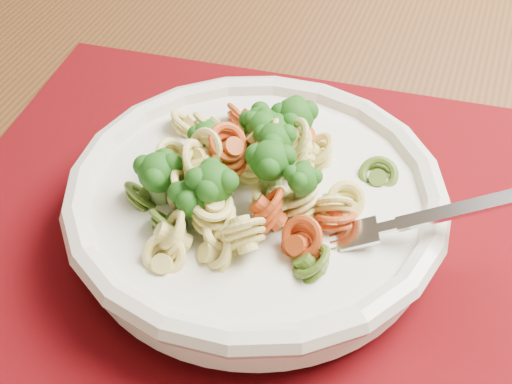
# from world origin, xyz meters

# --- Properties ---
(dining_table) EXTENTS (1.52, 1.15, 0.73)m
(dining_table) POSITION_xyz_m (-0.56, -0.51, 0.63)
(dining_table) COLOR #5A3119
(dining_table) RESTS_ON ground
(placemat) EXTENTS (0.54, 0.45, 0.00)m
(placemat) POSITION_xyz_m (-0.55, -0.63, 0.73)
(placemat) COLOR #5C030D
(placemat) RESTS_ON dining_table
(pasta_bowl) EXTENTS (0.27, 0.27, 0.05)m
(pasta_bowl) POSITION_xyz_m (-0.57, -0.63, 0.76)
(pasta_bowl) COLOR silver
(pasta_bowl) RESTS_ON placemat
(pasta_broccoli_heap) EXTENTS (0.22, 0.22, 0.06)m
(pasta_broccoli_heap) POSITION_xyz_m (-0.57, -0.63, 0.78)
(pasta_broccoli_heap) COLOR tan
(pasta_broccoli_heap) RESTS_ON pasta_bowl
(fork) EXTENTS (0.18, 0.05, 0.08)m
(fork) POSITION_xyz_m (-0.50, -0.67, 0.78)
(fork) COLOR silver
(fork) RESTS_ON pasta_bowl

